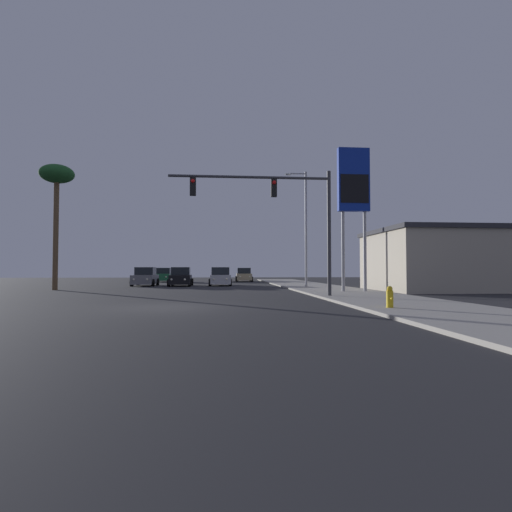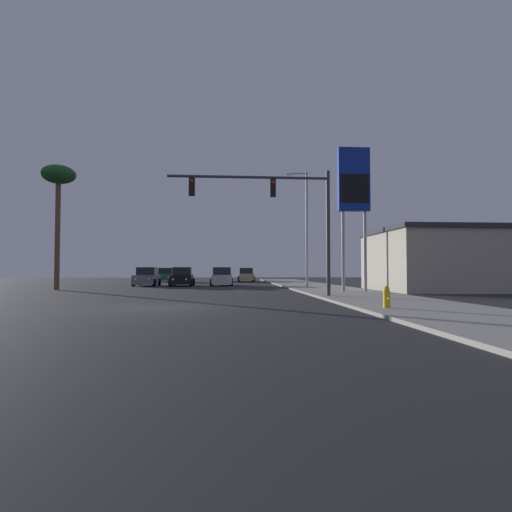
# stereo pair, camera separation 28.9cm
# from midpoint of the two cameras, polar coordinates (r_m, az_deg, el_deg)

# --- Properties ---
(ground_plane) EXTENTS (120.00, 120.00, 0.00)m
(ground_plane) POSITION_cam_midpoint_polar(r_m,az_deg,el_deg) (15.98, -12.20, -7.16)
(ground_plane) COLOR #28282B
(sidewalk_right) EXTENTS (5.00, 60.00, 0.12)m
(sidewalk_right) POSITION_cam_midpoint_polar(r_m,az_deg,el_deg) (26.82, 11.63, -4.92)
(sidewalk_right) COLOR #9E998E
(sidewalk_right) RESTS_ON ground
(building_gas_station) EXTENTS (10.30, 8.30, 4.30)m
(building_gas_station) POSITION_cam_midpoint_polar(r_m,az_deg,el_deg) (31.22, 26.19, -0.48)
(building_gas_station) COLOR #B2A893
(building_gas_station) RESTS_ON ground
(car_silver) EXTENTS (2.04, 4.32, 1.68)m
(car_silver) POSITION_cam_midpoint_polar(r_m,az_deg,el_deg) (36.90, -4.70, -3.04)
(car_silver) COLOR #B7B7BC
(car_silver) RESTS_ON ground
(car_blue) EXTENTS (2.04, 4.32, 1.68)m
(car_blue) POSITION_cam_midpoint_polar(r_m,az_deg,el_deg) (48.70, -4.48, -2.78)
(car_blue) COLOR navy
(car_blue) RESTS_ON ground
(car_grey) EXTENTS (2.04, 4.31, 1.68)m
(car_grey) POSITION_cam_midpoint_polar(r_m,az_deg,el_deg) (37.50, -15.10, -2.97)
(car_grey) COLOR slate
(car_grey) RESTS_ON ground
(car_green) EXTENTS (2.04, 4.31, 1.68)m
(car_green) POSITION_cam_midpoint_polar(r_m,az_deg,el_deg) (49.35, -12.55, -2.73)
(car_green) COLOR #195933
(car_green) RESTS_ON ground
(car_black) EXTENTS (2.04, 4.34, 1.68)m
(car_black) POSITION_cam_midpoint_polar(r_m,az_deg,el_deg) (36.60, -10.26, -3.03)
(car_black) COLOR black
(car_black) RESTS_ON ground
(car_tan) EXTENTS (2.04, 4.32, 1.68)m
(car_tan) POSITION_cam_midpoint_polar(r_m,az_deg,el_deg) (49.54, -1.26, -2.77)
(car_tan) COLOR tan
(car_tan) RESTS_ON ground
(traffic_light_mast) EXTENTS (8.39, 0.36, 6.50)m
(traffic_light_mast) POSITION_cam_midpoint_polar(r_m,az_deg,el_deg) (20.80, 4.03, 7.23)
(traffic_light_mast) COLOR #38383D
(traffic_light_mast) RESTS_ON sidewalk_right
(street_lamp) EXTENTS (1.74, 0.24, 9.00)m
(street_lamp) POSITION_cam_midpoint_polar(r_m,az_deg,el_deg) (31.39, 7.30, 4.74)
(street_lamp) COLOR #99999E
(street_lamp) RESTS_ON sidewalk_right
(gas_station_sign) EXTENTS (2.00, 0.42, 9.00)m
(gas_station_sign) POSITION_cam_midpoint_polar(r_m,az_deg,el_deg) (26.12, 14.10, 9.48)
(gas_station_sign) COLOR #99999E
(gas_station_sign) RESTS_ON sidewalk_right
(fire_hydrant) EXTENTS (0.24, 0.34, 0.76)m
(fire_hydrant) POSITION_cam_midpoint_polar(r_m,az_deg,el_deg) (14.91, 18.70, -5.60)
(fire_hydrant) COLOR gold
(fire_hydrant) RESTS_ON sidewalk_right
(palm_tree_near) EXTENTS (2.40, 2.40, 9.06)m
(palm_tree_near) POSITION_cam_midpoint_polar(r_m,az_deg,el_deg) (32.76, -26.17, 9.52)
(palm_tree_near) COLOR brown
(palm_tree_near) RESTS_ON ground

